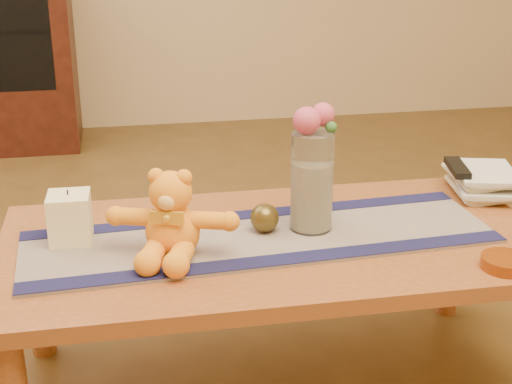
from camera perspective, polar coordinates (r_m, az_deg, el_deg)
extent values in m
cube|color=brown|center=(1.92, 1.47, -4.09)|extent=(1.40, 0.70, 0.04)
cylinder|color=brown|center=(2.26, -16.44, -7.32)|extent=(0.07, 0.07, 0.41)
cylinder|color=brown|center=(2.46, 14.76, -4.72)|extent=(0.07, 0.07, 0.41)
cube|color=#1D1B4C|center=(1.90, 0.36, -3.52)|extent=(1.22, 0.42, 0.01)
cube|color=#14153E|center=(1.77, 1.53, -5.26)|extent=(1.20, 0.13, 0.00)
cube|color=#14153E|center=(2.03, -0.66, -1.75)|extent=(1.20, 0.13, 0.00)
cube|color=#FFF3BB|center=(1.91, -14.13, -1.92)|extent=(0.11, 0.11, 0.12)
cylinder|color=black|center=(1.89, -14.31, -0.02)|extent=(0.00, 0.00, 0.01)
cylinder|color=silver|center=(1.90, 4.32, 0.82)|extent=(0.11, 0.11, 0.26)
cylinder|color=beige|center=(1.92, 4.29, -0.28)|extent=(0.09, 0.09, 0.18)
sphere|color=#C04462|center=(1.84, 3.94, 5.50)|extent=(0.07, 0.07, 0.07)
sphere|color=#C04462|center=(1.86, 5.18, 5.98)|extent=(0.06, 0.06, 0.06)
sphere|color=#4E53A9|center=(1.89, 4.48, 5.69)|extent=(0.04, 0.04, 0.04)
sphere|color=#4E53A9|center=(1.87, 3.40, 5.29)|extent=(0.04, 0.04, 0.04)
sphere|color=#33662D|center=(1.85, 5.81, 4.99)|extent=(0.03, 0.03, 0.03)
sphere|color=#4F401A|center=(1.91, 0.67, -2.00)|extent=(0.10, 0.10, 0.08)
imported|color=beige|center=(2.28, 15.01, 0.14)|extent=(0.20, 0.25, 0.02)
imported|color=beige|center=(2.27, 15.20, 0.55)|extent=(0.22, 0.26, 0.02)
imported|color=beige|center=(2.26, 14.94, 1.06)|extent=(0.19, 0.24, 0.02)
imported|color=beige|center=(2.26, 15.25, 1.47)|extent=(0.22, 0.26, 0.02)
cube|color=black|center=(2.24, 15.24, 1.83)|extent=(0.08, 0.17, 0.02)
cylinder|color=#BF5914|center=(1.84, 18.68, -5.18)|extent=(0.15, 0.15, 0.03)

